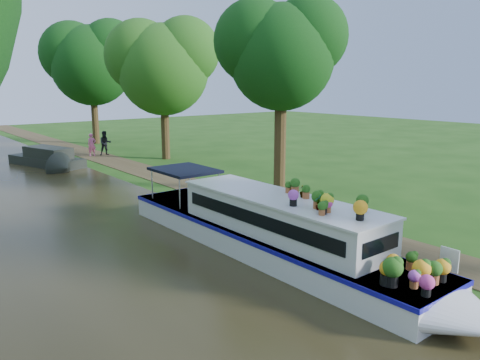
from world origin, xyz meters
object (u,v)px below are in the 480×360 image
Objects in this scene: second_boat at (48,159)px; pedestrian_pink at (92,145)px; pedestrian_dark at (105,143)px; plant_boat at (279,231)px; sandwich_board at (335,223)px.

pedestrian_pink reaches higher than second_boat.
plant_boat is at bearing -87.31° from pedestrian_dark.
pedestrian_dark is (1.45, 22.29, 0.37)m from sandwich_board.
pedestrian_pink is at bearing 66.40° from sandwich_board.
pedestrian_dark is at bearing -7.36° from pedestrian_pink.
pedestrian_pink is (3.24, 22.65, -0.03)m from plant_boat.
sandwich_board is at bearing 3.40° from plant_boat.
second_boat reaches higher than sandwich_board.
plant_boat is 12.49× the size of sandwich_board.
second_boat is at bearing -141.95° from pedestrian_pink.
pedestrian_dark reaches higher than pedestrian_pink.
plant_boat is 2.04× the size of second_boat.
pedestrian_dark is (4.15, 22.45, 0.04)m from plant_boat.
plant_boat is 22.83m from pedestrian_dark.
pedestrian_pink is at bearing 81.86° from plant_boat.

